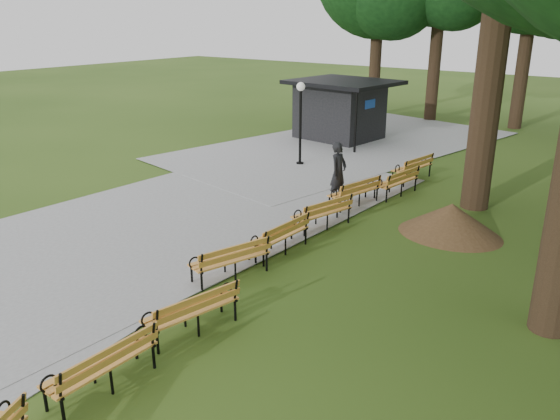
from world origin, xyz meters
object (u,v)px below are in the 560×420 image
Objects in this scene: person at (338,172)px; dirt_mound at (451,219)px; bench_3 at (230,259)px; bench_6 at (354,192)px; lamp_post at (301,106)px; bench_7 at (396,182)px; bench_1 at (101,364)px; kiosk at (339,110)px; bench_4 at (278,236)px; bench_8 at (412,167)px; bench_2 at (191,310)px; bench_5 at (322,212)px.

person is 0.81× the size of dirt_mound.
bench_3 is 5.84m from bench_6.
bench_3 is at bearing -172.29° from person.
lamp_post is 1.64× the size of bench_3.
person is 0.96× the size of bench_7.
dirt_mound is 9.59m from bench_1.
kiosk is 9.65m from bench_6.
person is 0.96× the size of bench_6.
bench_7 is at bearing 178.98° from bench_4.
bench_4 is at bearing 5.16° from bench_7.
bench_3 is at bearing -61.91° from kiosk.
person is 6.05m from bench_3.
bench_8 is (0.19, 3.66, 0.00)m from bench_6.
bench_3 is (-2.88, -5.35, 0.02)m from dirt_mound.
person reaches higher than bench_4.
lamp_post is at bearing -157.36° from bench_1.
dirt_mound is (3.81, -0.61, -0.49)m from person.
bench_7 is at bearing -40.72° from kiosk.
bench_2 is at bearing 19.94° from bench_6.
lamp_post is 5.09m from bench_7.
bench_4 is at bearing 15.23° from bench_5.
person reaches higher than bench_3.
bench_7 is at bearing -171.34° from bench_5.
lamp_post is at bearing -97.99° from bench_7.
bench_5 is 5.77m from bench_8.
bench_7 and bench_8 have the same top height.
bench_1 is at bearing -63.67° from kiosk.
bench_1 is 7.85m from bench_5.
person is at bearing -53.00° from kiosk.
person is 0.96× the size of bench_8.
bench_4 is (0.03, 1.70, 0.00)m from bench_3.
lamp_post is at bearing -115.01° from bench_6.
bench_4 and bench_7 have the same top height.
dirt_mound is 3.20m from bench_6.
bench_7 is (-0.69, 9.64, 0.00)m from bench_2.
bench_2 is (-1.95, -7.43, 0.02)m from dirt_mound.
bench_4 is 2.02m from bench_5.
person is 0.96× the size of bench_1.
lamp_post is 6.91m from bench_5.
person is 3.66m from bench_8.
lamp_post reaches higher than person.
person reaches higher than bench_5.
bench_8 is (-0.10, 9.50, 0.00)m from bench_3.
dirt_mound is at bearing 168.23° from bench_3.
bench_4 is 5.87m from bench_7.
bench_6 is (-0.31, 4.13, 0.00)m from bench_4.
bench_1 and bench_6 have the same top height.
bench_4 is 1.00× the size of bench_8.
bench_8 reaches higher than dirt_mound.
dirt_mound is 3.45m from bench_7.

